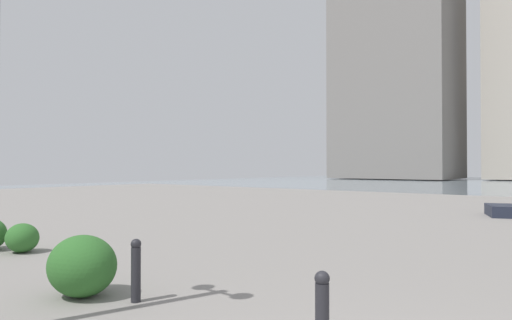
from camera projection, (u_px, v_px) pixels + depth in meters
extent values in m
cube|color=gray|center=(396.00, 80.00, 66.55)|extent=(16.38, 11.40, 28.33)
sphere|color=#232328|center=(322.00, 278.00, 3.87)|extent=(0.13, 0.13, 0.13)
cylinder|color=#232328|center=(136.00, 275.00, 5.71)|extent=(0.12, 0.12, 0.68)
sphere|color=#232328|center=(136.00, 244.00, 5.71)|extent=(0.13, 0.13, 0.13)
ellipsoid|color=#2D6628|center=(82.00, 266.00, 5.95)|extent=(0.93, 0.84, 0.79)
ellipsoid|color=#2D6628|center=(22.00, 238.00, 8.98)|extent=(0.67, 0.60, 0.57)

